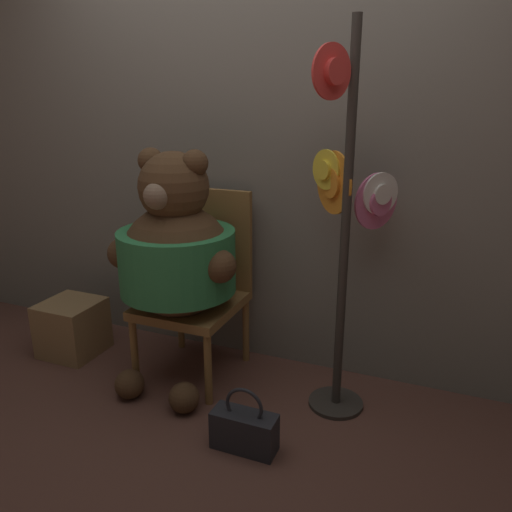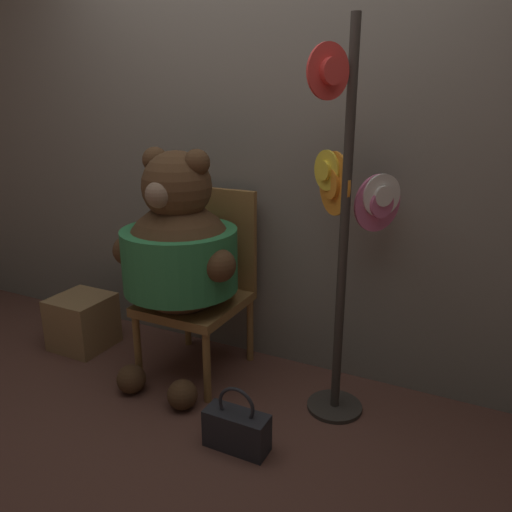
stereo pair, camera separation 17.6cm
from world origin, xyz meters
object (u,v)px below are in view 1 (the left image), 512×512
Objects in this scene: hat_display_rack at (347,220)px; handbag_on_ground at (244,429)px; chair at (199,281)px; teddy_bear at (176,254)px.

handbag_on_ground is at bearing -119.46° from hat_display_rack.
hat_display_rack is at bearing -4.25° from chair.
chair reaches higher than handbag_on_ground.
teddy_bear is at bearing 143.99° from handbag_on_ground.
chair is 0.91m from handbag_on_ground.
teddy_bear is 0.90m from hat_display_rack.
teddy_bear is 0.69× the size of hat_display_rack.
handbag_on_ground is at bearing -48.14° from chair.
hat_display_rack reaches higher than handbag_on_ground.
hat_display_rack is 1.07m from handbag_on_ground.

